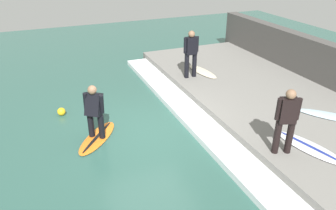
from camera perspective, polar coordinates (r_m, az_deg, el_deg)
ground_plane at (r=9.17m, az=-3.47°, el=-4.56°), size 28.00×28.00×0.00m
concrete_ledge at (r=10.92m, az=17.02°, el=0.65°), size 4.40×11.83×0.36m
back_wall at (r=12.31m, az=26.44°, el=5.38°), size 0.50×12.42×1.73m
wave_foam_crest at (r=9.62m, az=4.66°, el=-2.42°), size 0.82×11.24×0.17m
surfboard_riding at (r=9.01m, az=-12.19°, el=-5.55°), size 1.52×1.72×0.07m
surfer_riding at (r=8.60m, az=-12.72°, el=-0.72°), size 0.57×0.57×1.48m
surfer_waiting_near at (r=11.60m, az=4.02°, el=9.26°), size 0.57×0.24×1.68m
surfboard_waiting_near at (r=12.38m, az=6.02°, el=5.82°), size 0.66×1.67×0.06m
surfer_waiting_far at (r=7.65m, az=19.96°, el=-2.20°), size 0.51×0.36×1.58m
surfboard_waiting_far at (r=8.45m, az=23.44°, el=-6.77°), size 0.92×1.81×0.07m
surfboard_spare at (r=10.17m, az=26.79°, el=-1.79°), size 1.55×1.74×0.06m
marker_buoy at (r=10.44m, az=-18.07°, el=-1.10°), size 0.24×0.24×0.24m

